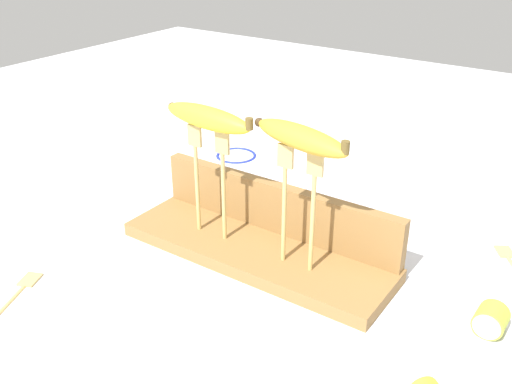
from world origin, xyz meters
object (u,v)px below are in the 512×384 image
Objects in this scene: banana_raised_left at (207,118)px; banana_raised_right at (301,137)px; fork_fallen_near at (13,297)px; fork_stand_left at (210,173)px; fork_stand_right at (299,198)px; wire_coil at (236,155)px; banana_chunk_far at (491,320)px.

banana_raised_right reaches higher than banana_raised_left.
banana_raised_left is at bearing 62.57° from fork_fallen_near.
fork_stand_left is 0.17m from fork_stand_right.
banana_raised_left is at bearing -180.00° from banana_raised_right.
fork_stand_left is 2.01× the size of wire_coil.
banana_raised_right reaches higher than banana_chunk_far.
fork_stand_right reaches higher than fork_stand_left.
fork_fallen_near is (-0.15, -0.29, -0.23)m from banana_raised_left.
banana_raised_right is (0.17, 0.00, 0.10)m from fork_stand_left.
banana_raised_left is 0.17m from banana_raised_right.
banana_raised_right is at bearing -42.95° from wire_coil.
banana_chunk_far is (0.29, 0.04, -0.22)m from banana_raised_right.
fork_stand_left reaches higher than fork_fallen_near.
banana_raised_right is 0.37m from banana_chunk_far.
banana_chunk_far is (0.62, 0.33, 0.02)m from fork_fallen_near.
banana_raised_left reaches higher than fork_fallen_near.
fork_stand_right is at bearing 42.24° from fork_fallen_near.
fork_fallen_near is 0.70m from banana_chunk_far.
wire_coil is (-0.05, 0.64, -0.00)m from fork_fallen_near.
fork_fallen_near is at bearing -85.46° from wire_coil.
fork_fallen_near is at bearing -151.82° from banana_chunk_far.
wire_coil is at bearing 94.54° from fork_fallen_near.
banana_raised_left is at bearing 180.00° from fork_stand_right.
banana_raised_right is at bearing 0.00° from banana_raised_left.
wire_coil is (-0.37, 0.35, -0.14)m from fork_stand_right.
fork_stand_left is at bearing -4.63° from banana_raised_left.
fork_stand_left is 1.07× the size of banana_raised_left.
fork_stand_right is 0.20m from banana_raised_left.
banana_raised_right is 4.05× the size of banana_chunk_far.
fork_stand_left reaches higher than wire_coil.
banana_raised_right reaches higher than fork_stand_left.
banana_raised_right is 1.87× the size of wire_coil.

